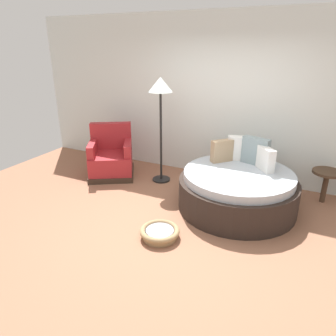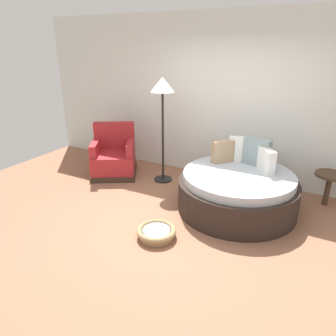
{
  "view_description": "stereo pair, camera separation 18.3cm",
  "coord_description": "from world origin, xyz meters",
  "px_view_note": "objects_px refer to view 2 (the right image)",
  "views": [
    {
      "loc": [
        1.43,
        -3.37,
        2.31
      ],
      "look_at": [
        -0.5,
        0.6,
        0.55
      ],
      "focal_mm": 33.22,
      "sensor_mm": 36.0,
      "label": 1
    },
    {
      "loc": [
        1.59,
        -3.28,
        2.31
      ],
      "look_at": [
        -0.5,
        0.6,
        0.55
      ],
      "focal_mm": 33.22,
      "sensor_mm": 36.0,
      "label": 2
    }
  ],
  "objects_px": {
    "red_armchair": "(114,157)",
    "pet_basket": "(156,232)",
    "side_table": "(330,179)",
    "floor_lamp": "(163,95)",
    "round_daybed": "(237,190)"
  },
  "relations": [
    {
      "from": "pet_basket",
      "to": "side_table",
      "type": "relative_size",
      "value": 0.98
    },
    {
      "from": "pet_basket",
      "to": "floor_lamp",
      "type": "relative_size",
      "value": 0.28
    },
    {
      "from": "round_daybed",
      "to": "pet_basket",
      "type": "distance_m",
      "value": 1.42
    },
    {
      "from": "red_armchair",
      "to": "floor_lamp",
      "type": "height_order",
      "value": "floor_lamp"
    },
    {
      "from": "pet_basket",
      "to": "side_table",
      "type": "xyz_separation_m",
      "value": [
        1.85,
        1.99,
        0.35
      ]
    },
    {
      "from": "pet_basket",
      "to": "side_table",
      "type": "height_order",
      "value": "side_table"
    },
    {
      "from": "round_daybed",
      "to": "floor_lamp",
      "type": "distance_m",
      "value": 1.97
    },
    {
      "from": "red_armchair",
      "to": "pet_basket",
      "type": "distance_m",
      "value": 2.31
    },
    {
      "from": "side_table",
      "to": "floor_lamp",
      "type": "height_order",
      "value": "floor_lamp"
    },
    {
      "from": "round_daybed",
      "to": "floor_lamp",
      "type": "xyz_separation_m",
      "value": [
        -1.49,
        0.4,
        1.23
      ]
    },
    {
      "from": "red_armchair",
      "to": "round_daybed",
      "type": "bearing_deg",
      "value": -5.42
    },
    {
      "from": "pet_basket",
      "to": "floor_lamp",
      "type": "xyz_separation_m",
      "value": [
        -0.81,
        1.63,
        1.46
      ]
    },
    {
      "from": "round_daybed",
      "to": "red_armchair",
      "type": "distance_m",
      "value": 2.46
    },
    {
      "from": "side_table",
      "to": "floor_lamp",
      "type": "bearing_deg",
      "value": -172.16
    },
    {
      "from": "round_daybed",
      "to": "pet_basket",
      "type": "bearing_deg",
      "value": -118.89
    }
  ]
}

